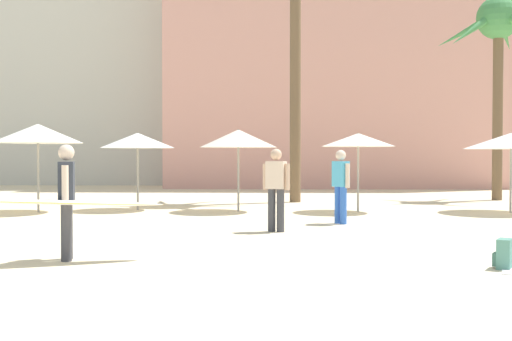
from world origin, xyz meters
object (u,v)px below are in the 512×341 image
object	(u,v)px
cafe_umbrella_2	(38,134)
person_near_left	(63,199)
cafe_umbrella_3	(511,141)
palm_tree_far_left	(499,34)
cafe_umbrella_0	(238,139)
cafe_umbrella_4	(358,140)
person_far_right	(341,183)
backpack	(504,254)
cafe_umbrella_5	(138,141)
person_near_right	(276,186)

from	to	relation	value
cafe_umbrella_2	person_near_left	distance (m)	8.97
cafe_umbrella_3	person_near_left	distance (m)	12.95
palm_tree_far_left	cafe_umbrella_2	distance (m)	15.95
cafe_umbrella_0	palm_tree_far_left	bearing A→B (deg)	28.29
cafe_umbrella_4	person_far_right	world-z (taller)	cafe_umbrella_4
cafe_umbrella_2	backpack	size ratio (longest dim) A/B	5.90
cafe_umbrella_0	backpack	xyz separation A→B (m)	(4.28, -9.01, -1.87)
palm_tree_far_left	cafe_umbrella_5	world-z (taller)	palm_tree_far_left
cafe_umbrella_0	person_near_left	distance (m)	8.96
palm_tree_far_left	cafe_umbrella_4	world-z (taller)	palm_tree_far_left
person_far_right	cafe_umbrella_3	bearing A→B (deg)	179.15
cafe_umbrella_2	person_near_right	world-z (taller)	cafe_umbrella_2
backpack	person_far_right	size ratio (longest dim) A/B	0.24
cafe_umbrella_2	person_near_right	size ratio (longest dim) A/B	1.43
cafe_umbrella_5	person_near_left	world-z (taller)	cafe_umbrella_5
person_near_left	cafe_umbrella_0	bearing A→B (deg)	62.32
palm_tree_far_left	backpack	distance (m)	15.70
cafe_umbrella_0	backpack	world-z (taller)	cafe_umbrella_0
person_far_right	backpack	bearing A→B (deg)	73.95
palm_tree_far_left	backpack	world-z (taller)	palm_tree_far_left
palm_tree_far_left	cafe_umbrella_0	world-z (taller)	palm_tree_far_left
cafe_umbrella_3	person_far_right	bearing A→B (deg)	-148.42
palm_tree_far_left	cafe_umbrella_5	bearing A→B (deg)	-159.57
cafe_umbrella_0	cafe_umbrella_3	xyz separation A→B (m)	(7.63, -0.13, -0.08)
palm_tree_far_left	cafe_umbrella_4	xyz separation A→B (m)	(-5.58, -4.87, -3.89)
cafe_umbrella_3	person_far_right	size ratio (longest dim) A/B	1.51
cafe_umbrella_3	palm_tree_far_left	bearing A→B (deg)	74.82
cafe_umbrella_2	cafe_umbrella_0	bearing A→B (deg)	4.94
backpack	cafe_umbrella_0	bearing A→B (deg)	-35.18
cafe_umbrella_2	person_near_left	bearing A→B (deg)	-66.67
backpack	person_near_left	bearing A→B (deg)	26.06
cafe_umbrella_3	person_far_right	xyz separation A→B (m)	(-5.05, -3.10, -1.06)
cafe_umbrella_2	backpack	distance (m)	13.21
cafe_umbrella_2	cafe_umbrella_5	distance (m)	2.77
cafe_umbrella_0	cafe_umbrella_3	bearing A→B (deg)	-1.00
cafe_umbrella_0	person_near_right	xyz separation A→B (m)	(1.08, -4.82, -1.13)
cafe_umbrella_5	person_far_right	distance (m)	6.72
cafe_umbrella_3	person_near_left	size ratio (longest dim) A/B	0.86
cafe_umbrella_3	person_near_left	xyz separation A→B (m)	(-9.71, -8.51, -1.06)
person_near_right	cafe_umbrella_3	bearing A→B (deg)	148.68
person_near_left	backpack	bearing A→B (deg)	-17.48
cafe_umbrella_5	person_near_right	bearing A→B (deg)	-52.00
cafe_umbrella_4	cafe_umbrella_5	size ratio (longest dim) A/B	0.99
person_far_right	person_near_right	size ratio (longest dim) A/B	0.99
cafe_umbrella_5	person_near_left	bearing A→B (deg)	-84.32
cafe_umbrella_0	cafe_umbrella_5	distance (m)	3.00
person_near_right	palm_tree_far_left	bearing A→B (deg)	163.79
cafe_umbrella_0	cafe_umbrella_5	bearing A→B (deg)	172.78
person_far_right	cafe_umbrella_4	bearing A→B (deg)	-136.72
cafe_umbrella_2	cafe_umbrella_3	bearing A→B (deg)	1.52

